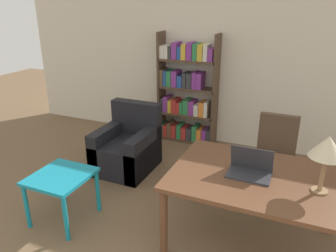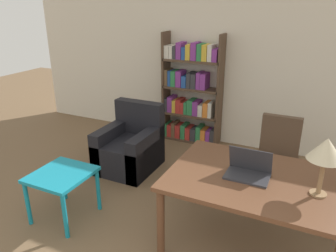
{
  "view_description": "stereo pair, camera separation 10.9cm",
  "coord_description": "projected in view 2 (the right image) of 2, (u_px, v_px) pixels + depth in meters",
  "views": [
    {
      "loc": [
        0.77,
        -0.39,
        2.17
      ],
      "look_at": [
        -0.45,
        2.43,
        0.99
      ],
      "focal_mm": 35.0,
      "sensor_mm": 36.0,
      "label": 1
    },
    {
      "loc": [
        0.87,
        -0.34,
        2.17
      ],
      "look_at": [
        -0.45,
        2.43,
        0.99
      ],
      "focal_mm": 35.0,
      "sensor_mm": 36.0,
      "label": 2
    }
  ],
  "objects": [
    {
      "name": "side_table_blue",
      "position": [
        62.0,
        180.0,
        3.37
      ],
      "size": [
        0.56,
        0.59,
        0.52
      ],
      "color": "teal",
      "rests_on": "ground_plane"
    },
    {
      "name": "laptop",
      "position": [
        248.0,
        170.0,
        2.83
      ],
      "size": [
        0.37,
        0.25,
        0.25
      ],
      "color": "#2D2D33",
      "rests_on": "desk"
    },
    {
      "name": "wall_back",
      "position": [
        258.0,
        61.0,
        4.75
      ],
      "size": [
        8.0,
        0.06,
        2.7
      ],
      "color": "beige",
      "rests_on": "ground_plane"
    },
    {
      "name": "office_chair",
      "position": [
        276.0,
        163.0,
        3.77
      ],
      "size": [
        0.55,
        0.55,
        0.95
      ],
      "color": "black",
      "rests_on": "ground_plane"
    },
    {
      "name": "desk",
      "position": [
        254.0,
        185.0,
        2.86
      ],
      "size": [
        1.48,
        1.08,
        0.74
      ],
      "color": "brown",
      "rests_on": "ground_plane"
    },
    {
      "name": "table_lamp",
      "position": [
        326.0,
        151.0,
        2.44
      ],
      "size": [
        0.27,
        0.27,
        0.48
      ],
      "color": "olive",
      "rests_on": "desk"
    },
    {
      "name": "armchair",
      "position": [
        130.0,
        148.0,
        4.46
      ],
      "size": [
        0.71,
        0.79,
        0.88
      ],
      "color": "black",
      "rests_on": "ground_plane"
    },
    {
      "name": "bookshelf",
      "position": [
        191.0,
        94.0,
        5.18
      ],
      "size": [
        0.94,
        0.28,
        1.73
      ],
      "color": "#4C3828",
      "rests_on": "ground_plane"
    }
  ]
}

